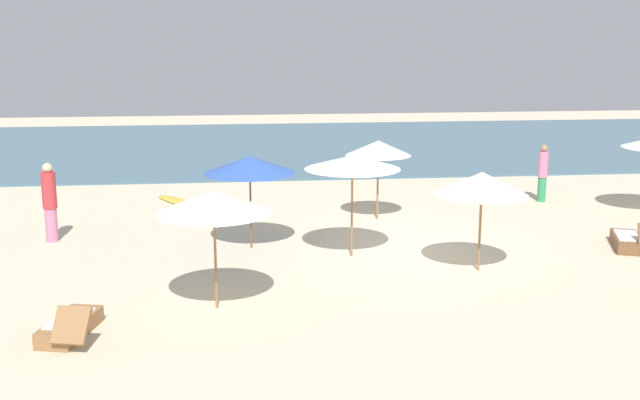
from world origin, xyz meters
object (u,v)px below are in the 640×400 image
object	(u,v)px
umbrella_5	(352,162)
person_3	(543,173)
lounger_4	(70,326)
umbrella_1	(214,202)
surfboard	(180,202)
umbrella_4	(378,148)
umbrella_2	(250,165)
person_1	(50,202)
lounger_2	(629,241)
umbrella_0	(482,183)

from	to	relation	value
umbrella_5	person_3	world-z (taller)	umbrella_5
person_3	lounger_4	bearing A→B (deg)	-141.85
umbrella_1	surfboard	world-z (taller)	umbrella_1
lounger_4	umbrella_4	bearing A→B (deg)	49.25
umbrella_5	umbrella_2	bearing A→B (deg)	156.50
umbrella_4	lounger_4	bearing A→B (deg)	-130.75
umbrella_5	surfboard	distance (m)	7.81
lounger_4	surfboard	world-z (taller)	lounger_4
lounger_4	person_1	xyz separation A→B (m)	(-1.62, 6.35, 0.82)
surfboard	person_3	bearing A→B (deg)	-5.16
person_3	umbrella_1	bearing A→B (deg)	-138.99
lounger_2	umbrella_1	bearing A→B (deg)	-162.38
lounger_4	surfboard	xyz separation A→B (m)	(1.22, 10.44, -0.14)
lounger_2	lounger_4	world-z (taller)	lounger_2
lounger_4	person_1	world-z (taller)	person_1
umbrella_0	person_1	world-z (taller)	umbrella_0
umbrella_4	person_3	world-z (taller)	umbrella_4
umbrella_1	lounger_2	bearing A→B (deg)	17.62
person_3	umbrella_0	bearing A→B (deg)	-121.30
umbrella_0	lounger_4	xyz separation A→B (m)	(-8.05, -2.89, -1.74)
lounger_4	lounger_2	bearing A→B (deg)	19.08
umbrella_5	lounger_2	size ratio (longest dim) A/B	1.33
umbrella_2	umbrella_4	bearing A→B (deg)	36.08
person_3	surfboard	bearing A→B (deg)	174.84
lounger_4	person_3	bearing A→B (deg)	38.15
umbrella_2	lounger_2	xyz separation A→B (m)	(8.93, -1.04, -1.83)
umbrella_5	person_1	distance (m)	7.50
umbrella_1	person_1	world-z (taller)	umbrella_1
umbrella_0	lounger_2	bearing A→B (deg)	17.80
person_3	surfboard	xyz separation A→B (m)	(-10.82, 0.98, -0.85)
person_1	umbrella_4	bearing A→B (deg)	9.90
lounger_2	person_1	xyz separation A→B (m)	(-13.77, 2.15, 0.82)
umbrella_1	person_3	distance (m)	12.76
umbrella_0	umbrella_2	bearing A→B (deg)	153.97
umbrella_5	umbrella_1	bearing A→B (deg)	-133.96
lounger_2	person_3	world-z (taller)	person_3
lounger_4	person_1	size ratio (longest dim) A/B	0.91
surfboard	umbrella_0	bearing A→B (deg)	-47.91
lounger_4	surfboard	distance (m)	10.51
umbrella_1	lounger_2	world-z (taller)	umbrella_1
umbrella_4	person_3	size ratio (longest dim) A/B	1.26
person_1	person_3	bearing A→B (deg)	12.83
umbrella_5	surfboard	bearing A→B (deg)	124.56
umbrella_2	umbrella_0	bearing A→B (deg)	-26.03
umbrella_2	person_3	world-z (taller)	umbrella_2
umbrella_0	umbrella_4	xyz separation A→B (m)	(-1.32, 4.92, 0.04)
umbrella_4	umbrella_5	xyz separation A→B (m)	(-1.24, -3.54, 0.23)
umbrella_2	surfboard	distance (m)	5.90
lounger_2	lounger_4	xyz separation A→B (m)	(-12.14, -4.20, -0.00)
umbrella_2	person_1	xyz separation A→B (m)	(-4.84, 1.10, -1.01)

